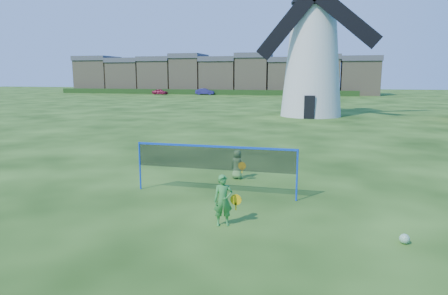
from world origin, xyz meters
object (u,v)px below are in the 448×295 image
Objects in this scene: player_girl at (223,200)px; player_boy at (237,164)px; car_left at (160,92)px; car_right at (205,92)px; play_ball at (404,239)px; badminton_net at (214,159)px; windmill at (313,52)px.

player_boy is at bearing 78.81° from player_girl.
player_girl is 0.40× the size of car_left.
car_right reaches higher than player_boy.
player_boy is at bearing 136.13° from play_ball.
player_boy is at bearing -166.97° from car_right.
player_girl is at bearing -148.45° from car_left.
badminton_net is 1.34× the size of car_right.
play_ball is 71.85m from car_right.
play_ball is (3.16, -28.54, -5.65)m from windmill.
windmill is at bearing -155.37° from car_right.
windmill is 4.31× the size of car_right.
player_boy is 67.75m from car_left.
car_left is at bearing -49.12° from player_boy.
player_boy is at bearing 82.91° from badminton_net.
play_ball is (4.77, -4.58, -0.41)m from player_boy.
player_girl is 4.55m from player_boy.
windmill is 29.27m from play_ball.
car_left is at bearing 95.29° from player_girl.
player_boy is at bearing -93.84° from windmill.
badminton_net is 4.87× the size of player_boy.
car_right reaches higher than car_left.
car_right is (-20.19, 64.78, -0.52)m from badminton_net.
play_ball is 0.06× the size of car_right.
player_boy is 0.28× the size of car_right.
badminton_net is 69.53m from car_left.
windmill is at bearing 96.31° from play_ball.
windmill is 3.20× the size of badminton_net.
badminton_net is at bearing 91.10° from player_girl.
windmill is 73.55× the size of play_ball.
player_girl is 0.34× the size of car_right.
player_girl is at bearing 178.98° from play_ball.
car_left reaches higher than play_ball.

